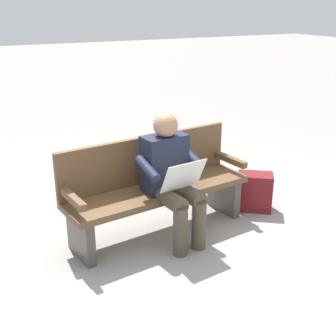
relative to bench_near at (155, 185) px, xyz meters
name	(u,v)px	position (x,y,z in m)	size (l,w,h in m)	color
ground_plane	(159,231)	(-0.01, 0.07, -0.46)	(40.00, 40.00, 0.00)	gray
bench_near	(155,185)	(0.00, 0.00, 0.00)	(1.84, 0.68, 0.90)	brown
person_seated	(171,175)	(-0.05, 0.23, 0.17)	(0.60, 0.60, 1.18)	#1E2338
backpack	(255,192)	(-1.12, 0.09, -0.26)	(0.42, 0.39, 0.40)	maroon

